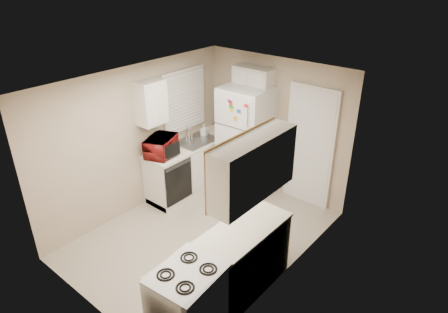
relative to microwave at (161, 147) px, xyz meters
The scene contains 19 objects.
floor 1.58m from the microwave, 13.27° to the right, with size 3.80×3.80×0.00m, color beige.
ceiling 1.79m from the microwave, 13.27° to the right, with size 3.80×3.80×0.00m, color white.
wall_left 0.40m from the microwave, 132.67° to the right, with size 3.80×3.80×0.00m, color tan.
wall_right 2.57m from the microwave, ahead, with size 3.80×3.80×0.00m, color tan.
wall_back 2.00m from the microwave, 54.78° to the left, with size 2.80×2.80×0.00m, color tan.
wall_front 2.46m from the microwave, 62.09° to the right, with size 2.80×2.80×0.00m, color tan.
left_counter 0.87m from the microwave, 85.45° to the left, with size 0.60×1.80×0.90m, color silver.
dishwasher 0.66m from the microwave, ahead, with size 0.03×0.58×0.72m, color black.
sink 0.80m from the microwave, 86.33° to the left, with size 0.54×0.74×0.16m, color gray.
microwave is the anchor object (origin of this frame).
soap_bottle 1.04m from the microwave, 90.00° to the left, with size 0.10×0.10×0.22m, color beige.
window_blinds 0.98m from the microwave, 105.09° to the left, with size 0.10×0.98×1.08m, color silver.
upper_cabinet_left 0.76m from the microwave, 152.86° to the right, with size 0.30×0.45×0.70m, color silver.
refrigerator 1.50m from the microwave, 58.25° to the left, with size 0.79×0.77×1.92m, color silver.
cabinet_over_fridge 1.91m from the microwave, 63.11° to the left, with size 0.70×0.30×0.40m, color silver.
interior_door 2.44m from the microwave, 40.66° to the left, with size 0.86×0.06×2.08m, color silver.
right_counter 2.56m from the microwave, 25.46° to the right, with size 0.60×2.00×0.90m, color silver.
stove 2.90m from the microwave, 36.95° to the right, with size 0.62×0.76×0.93m, color silver.
upper_cabinet_right 2.63m from the microwave, 17.82° to the right, with size 0.30×1.20×0.70m, color silver.
Camera 1 is at (3.42, -3.61, 3.82)m, focal length 32.00 mm.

